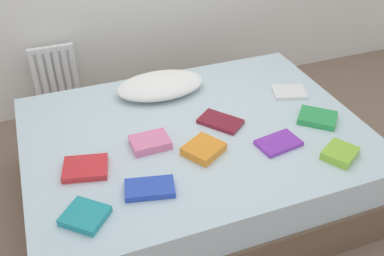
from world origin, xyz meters
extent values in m
plane|color=#7F6651|center=(0.00, 0.00, 0.00)|extent=(8.00, 8.00, 0.00)
cube|color=brown|center=(0.00, 0.00, 0.14)|extent=(2.00, 1.50, 0.28)
cube|color=silver|center=(0.00, 0.00, 0.39)|extent=(1.96, 1.46, 0.22)
cylinder|color=white|center=(-0.83, 1.20, 0.36)|extent=(0.04, 0.04, 0.52)
cylinder|color=white|center=(-0.77, 1.20, 0.36)|extent=(0.04, 0.04, 0.52)
cylinder|color=white|center=(-0.72, 1.20, 0.36)|extent=(0.04, 0.04, 0.52)
cylinder|color=white|center=(-0.66, 1.20, 0.36)|extent=(0.04, 0.04, 0.52)
cylinder|color=white|center=(-0.60, 1.20, 0.36)|extent=(0.04, 0.04, 0.52)
cylinder|color=white|center=(-0.54, 1.20, 0.36)|extent=(0.04, 0.04, 0.52)
cube|color=white|center=(-0.69, 1.20, 0.60)|extent=(0.34, 0.04, 0.04)
cube|color=white|center=(-0.69, 1.20, 0.12)|extent=(0.34, 0.04, 0.04)
ellipsoid|color=white|center=(-0.06, 0.48, 0.56)|extent=(0.58, 0.35, 0.11)
cube|color=pink|center=(-0.29, -0.05, 0.52)|extent=(0.21, 0.16, 0.05)
cube|color=maroon|center=(0.17, 0.01, 0.51)|extent=(0.27, 0.29, 0.02)
cube|color=red|center=(-0.66, -0.14, 0.52)|extent=(0.26, 0.23, 0.03)
cube|color=#2847B7|center=(-0.39, -0.40, 0.52)|extent=(0.27, 0.19, 0.03)
cube|color=orange|center=(-0.03, -0.21, 0.52)|extent=(0.26, 0.25, 0.05)
cube|color=#8CC638|center=(0.64, -0.51, 0.52)|extent=(0.23, 0.22, 0.05)
cube|color=green|center=(0.73, -0.17, 0.52)|extent=(0.28, 0.28, 0.04)
cube|color=purple|center=(0.39, -0.30, 0.51)|extent=(0.26, 0.19, 0.02)
cube|color=white|center=(0.73, 0.16, 0.51)|extent=(0.25, 0.23, 0.02)
cube|color=teal|center=(-0.72, -0.47, 0.52)|extent=(0.25, 0.25, 0.04)
camera|label=1|loc=(-0.75, -1.94, 2.00)|focal=41.02mm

